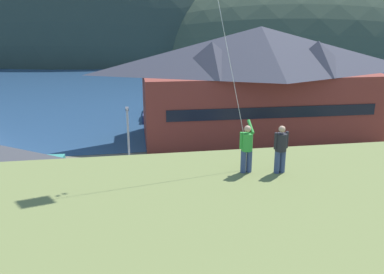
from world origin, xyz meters
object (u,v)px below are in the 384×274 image
storage_shed_waterside (217,117)px  storage_shed_near_lot (5,177)px  harbor_lodge (259,80)px  person_companion (281,148)px  person_kite_flyer (247,147)px  parking_light_pole (128,140)px  parked_car_lone_by_shed (205,233)px  wharf_dock (178,111)px  moored_boat_wharfside (153,112)px  parked_car_front_row_end (335,174)px  parked_car_mid_row_far (279,218)px  parked_car_corner_spot (147,193)px  parked_car_back_row_left (103,229)px  moored_boat_outer_mooring (205,111)px  parked_car_front_row_red (242,183)px

storage_shed_waterside → storage_shed_near_lot: bearing=-140.3°
harbor_lodge → person_companion: (-8.73, -28.22, 2.04)m
storage_shed_waterside → person_kite_flyer: bearing=-100.8°
parking_light_pole → parked_car_lone_by_shed: bearing=-69.0°
wharf_dock → moored_boat_wharfside: (-3.56, -1.72, 0.37)m
harbor_lodge → storage_shed_near_lot: harbor_lodge is taller
parked_car_lone_by_shed → parking_light_pole: (-4.03, 10.48, 2.57)m
parked_car_front_row_end → parked_car_mid_row_far: 9.17m
harbor_lodge → parked_car_lone_by_shed: bearing=-115.3°
person_kite_flyer → person_companion: 1.20m
parked_car_lone_by_shed → person_kite_flyer: size_ratio=2.34×
person_kite_flyer → storage_shed_waterside: bearing=79.2°
parked_car_lone_by_shed → parked_car_front_row_end: bearing=31.0°
wharf_dock → parked_car_mid_row_far: (1.97, -32.93, 0.71)m
parked_car_mid_row_far → person_companion: person_companion is taller
wharf_dock → person_companion: size_ratio=7.34×
person_companion → parking_light_pole: bearing=107.1°
parked_car_mid_row_far → parked_car_front_row_end: bearing=40.8°
harbor_lodge → parked_car_corner_spot: (-12.95, -15.32, -5.25)m
storage_shed_waterside → parked_car_back_row_left: 23.47m
parked_car_back_row_left → parked_car_mid_row_far: size_ratio=0.99×
harbor_lodge → parked_car_mid_row_far: bearing=-104.5°
parking_light_pole → person_companion: (5.35, -17.41, 4.72)m
moored_boat_wharfside → parked_car_front_row_end: size_ratio=1.84×
moored_boat_outer_mooring → person_kite_flyer: 39.44m
wharf_dock → parked_car_corner_spot: 28.62m
storage_shed_near_lot → parking_light_pole: bearing=22.3°
moored_boat_wharfside → parked_car_back_row_left: bearing=-99.1°
parked_car_front_row_end → parked_car_corner_spot: 14.68m
moored_boat_wharfside → storage_shed_waterside: bearing=-58.4°
storage_shed_waterside → person_companion: (-4.29, -28.89, 6.07)m
person_kite_flyer → parked_car_front_row_red: bearing=73.6°
person_kite_flyer → parked_car_back_row_left: bearing=125.6°
parked_car_corner_spot → parking_light_pole: size_ratio=0.71×
harbor_lodge → storage_shed_near_lot: bearing=-147.6°
parking_light_pole → storage_shed_near_lot: bearing=-157.7°
moored_boat_outer_mooring → parked_car_mid_row_far: bearing=-92.6°
harbor_lodge → storage_shed_near_lot: (-22.38, -14.21, -3.88)m
harbor_lodge → wharf_dock: size_ratio=2.06×
storage_shed_near_lot → parked_car_lone_by_shed: 14.28m
moored_boat_wharfside → person_companion: size_ratio=4.43×
parked_car_back_row_left → parked_car_front_row_red: 11.04m
storage_shed_near_lot → wharf_dock: storage_shed_near_lot is taller
storage_shed_near_lot → storage_shed_waterside: bearing=39.7°
storage_shed_near_lot → parking_light_pole: 9.06m
storage_shed_near_lot → parked_car_front_row_end: storage_shed_near_lot is taller
harbor_lodge → storage_shed_waterside: (-4.43, 0.67, -4.03)m
moored_boat_outer_mooring → person_companion: (-4.84, -38.45, 7.63)m
parked_car_mid_row_far → person_kite_flyer: person_kite_flyer is taller
parking_light_pole → person_kite_flyer: (4.17, -17.18, 4.74)m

